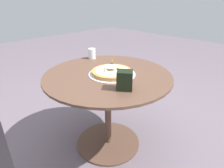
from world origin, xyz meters
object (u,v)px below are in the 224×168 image
Objects in this scene: pizza_on_tray at (112,72)px; pizza_server at (112,64)px; napkin_dispenser at (125,80)px; patio_table at (108,95)px; drinking_cup at (92,54)px.

pizza_server is at bearing 135.30° from pizza_on_tray.
patio_table is at bearing -60.93° from napkin_dispenser.
patio_table is 2.73× the size of pizza_on_tray.
drinking_cup reaches higher than pizza_server.
napkin_dispenser is at bearing -21.97° from patio_table.
pizza_on_tray is 3.73× the size of drinking_cup.
patio_table is 0.38m from napkin_dispenser.
pizza_server is 2.01× the size of drinking_cup.
pizza_server is 0.37m from drinking_cup.
drinking_cup is at bearing 160.32° from pizza_on_tray.
pizza_server is at bearing 110.26° from patio_table.
napkin_dispenser is (0.30, -0.18, 0.01)m from pizza_server.
pizza_on_tray is 2.87× the size of napkin_dispenser.
pizza_on_tray is at bearing -19.68° from drinking_cup.
pizza_server is at bearing -70.72° from napkin_dispenser.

